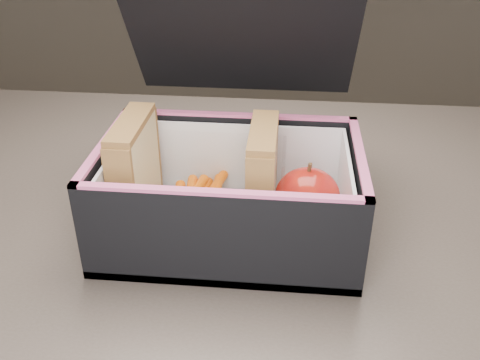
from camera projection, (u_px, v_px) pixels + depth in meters
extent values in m
cube|color=brown|center=(286.00, 239.00, 0.62)|extent=(1.20, 0.80, 0.03)
cube|color=#382D26|center=(29.00, 268.00, 1.16)|extent=(0.05, 0.05, 0.72)
cube|color=black|center=(242.00, 43.00, 0.64)|extent=(0.27, 0.10, 0.15)
cube|color=beige|center=(128.00, 171.00, 0.59)|extent=(0.01, 0.10, 0.11)
cube|color=#B35367|center=(136.00, 174.00, 0.59)|extent=(0.01, 0.10, 0.10)
cube|color=beige|center=(143.00, 171.00, 0.59)|extent=(0.01, 0.10, 0.11)
cube|color=olive|center=(130.00, 124.00, 0.56)|extent=(0.03, 0.10, 0.01)
cube|color=beige|center=(255.00, 178.00, 0.58)|extent=(0.01, 0.10, 0.10)
cube|color=#B35367|center=(262.00, 182.00, 0.58)|extent=(0.01, 0.10, 0.10)
cube|color=beige|center=(270.00, 179.00, 0.58)|extent=(0.01, 0.10, 0.10)
cube|color=olive|center=(263.00, 132.00, 0.55)|extent=(0.03, 0.10, 0.01)
cylinder|color=#D4480D|center=(204.00, 195.00, 0.64)|extent=(0.01, 0.09, 0.01)
cylinder|color=#D4480D|center=(215.00, 198.00, 0.61)|extent=(0.01, 0.09, 0.01)
cylinder|color=#D4480D|center=(189.00, 200.00, 0.59)|extent=(0.02, 0.09, 0.01)
cylinder|color=#D4480D|center=(211.00, 223.00, 0.59)|extent=(0.02, 0.09, 0.01)
cylinder|color=#D4480D|center=(195.00, 216.00, 0.58)|extent=(0.02, 0.09, 0.01)
cylinder|color=#D4480D|center=(191.00, 199.00, 0.59)|extent=(0.03, 0.09, 0.01)
cylinder|color=#D4480D|center=(186.00, 225.00, 0.58)|extent=(0.03, 0.09, 0.01)
cylinder|color=#D4480D|center=(215.00, 188.00, 0.63)|extent=(0.03, 0.09, 0.01)
cylinder|color=#D4480D|center=(179.00, 206.00, 0.58)|extent=(0.03, 0.09, 0.01)
cylinder|color=#D4480D|center=(187.00, 207.00, 0.61)|extent=(0.02, 0.09, 0.01)
cube|color=white|center=(301.00, 225.00, 0.59)|extent=(0.09, 0.09, 0.01)
ellipsoid|color=maroon|center=(307.00, 198.00, 0.57)|extent=(0.09, 0.09, 0.07)
cylinder|color=#4D331B|center=(310.00, 168.00, 0.55)|extent=(0.01, 0.01, 0.01)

